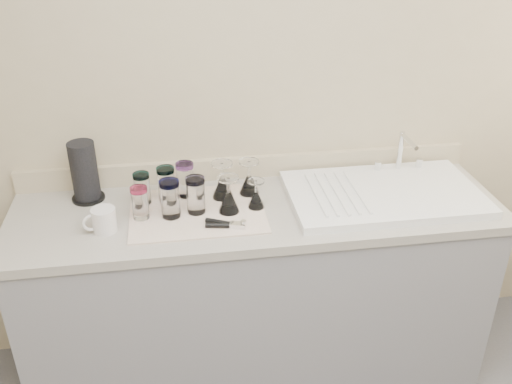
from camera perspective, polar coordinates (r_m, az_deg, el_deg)
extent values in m
cube|color=tan|center=(2.52, -0.88, 8.81)|extent=(3.50, 0.04, 2.50)
cube|color=gray|center=(2.66, 0.16, -10.32)|extent=(2.00, 0.60, 0.86)
cube|color=gray|center=(2.40, 0.17, -1.93)|extent=(2.06, 0.62, 0.04)
cube|color=white|center=(2.52, 12.63, -0.19)|extent=(0.82, 0.50, 0.03)
cylinder|color=silver|center=(2.69, 14.23, 4.07)|extent=(0.02, 0.02, 0.18)
cylinder|color=silver|center=(2.59, 15.07, 4.95)|extent=(0.02, 0.16, 0.02)
cylinder|color=silver|center=(2.68, 12.07, 2.61)|extent=(0.03, 0.03, 0.04)
cylinder|color=silver|center=(2.76, 15.98, 2.84)|extent=(0.03, 0.03, 0.04)
cube|color=white|center=(2.37, -5.89, -1.96)|extent=(0.55, 0.42, 0.01)
cylinder|color=white|center=(2.43, -11.29, 0.18)|extent=(0.07, 0.07, 0.12)
cylinder|color=#0F938D|center=(2.40, -11.44, 1.62)|extent=(0.07, 0.07, 0.02)
cylinder|color=white|center=(2.43, -8.94, 0.60)|extent=(0.07, 0.07, 0.13)
cylinder|color=#2DB5A8|center=(2.40, -9.08, 2.19)|extent=(0.08, 0.08, 0.02)
cylinder|color=white|center=(2.45, -7.07, 1.04)|extent=(0.07, 0.07, 0.13)
cylinder|color=#723E9C|center=(2.42, -7.17, 2.64)|extent=(0.08, 0.08, 0.02)
cylinder|color=white|center=(2.32, -11.50, -1.24)|extent=(0.07, 0.07, 0.12)
cylinder|color=#E83774|center=(2.29, -11.66, 0.24)|extent=(0.07, 0.07, 0.02)
cylinder|color=white|center=(2.31, -8.56, -0.89)|extent=(0.08, 0.08, 0.14)
cylinder|color=#2024DB|center=(2.27, -8.70, 0.87)|extent=(0.08, 0.08, 0.02)
cylinder|color=white|center=(2.32, -6.03, -0.52)|extent=(0.07, 0.07, 0.14)
cylinder|color=#8B7CC7|center=(2.29, -6.13, 1.18)|extent=(0.08, 0.08, 0.02)
cone|color=white|center=(2.44, -3.36, 0.40)|extent=(0.09, 0.09, 0.09)
cylinder|color=white|center=(2.40, -3.41, 2.01)|extent=(0.01, 0.01, 0.07)
cylinder|color=white|center=(2.39, -3.44, 2.84)|extent=(0.09, 0.09, 0.01)
cone|color=white|center=(2.47, -0.69, 0.74)|extent=(0.09, 0.09, 0.08)
cylinder|color=white|center=(2.43, -0.70, 2.25)|extent=(0.01, 0.01, 0.06)
cylinder|color=white|center=(2.42, -0.71, 3.03)|extent=(0.09, 0.09, 0.01)
cone|color=white|center=(2.33, -2.74, -1.05)|extent=(0.09, 0.09, 0.08)
cylinder|color=white|center=(2.30, -2.78, 0.55)|extent=(0.01, 0.01, 0.07)
cylinder|color=white|center=(2.28, -2.80, 1.37)|extent=(0.09, 0.09, 0.01)
cone|color=white|center=(2.36, 0.01, -0.80)|extent=(0.07, 0.07, 0.07)
cylinder|color=white|center=(2.34, 0.01, 0.45)|extent=(0.01, 0.01, 0.05)
cylinder|color=white|center=(2.32, 0.01, 1.09)|extent=(0.07, 0.07, 0.01)
cube|color=silver|center=(2.24, -1.83, -3.36)|extent=(0.07, 0.05, 0.02)
cylinder|color=black|center=(2.24, -3.50, -3.36)|extent=(0.13, 0.04, 0.02)
cylinder|color=black|center=(2.26, -3.56, -3.06)|extent=(0.12, 0.07, 0.02)
cylinder|color=silver|center=(2.29, -14.94, -2.72)|extent=(0.12, 0.12, 0.10)
torus|color=silver|center=(2.28, -16.12, -2.97)|extent=(0.07, 0.03, 0.07)
cylinder|color=black|center=(2.56, -16.39, -0.56)|extent=(0.14, 0.14, 0.01)
cylinder|color=black|center=(2.50, -16.80, 2.07)|extent=(0.11, 0.11, 0.25)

